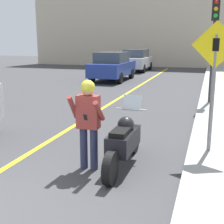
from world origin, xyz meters
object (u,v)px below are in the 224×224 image
Objects in this scene: parked_car_red at (143,56)px; traffic_light at (214,31)px; parked_car_silver at (136,60)px; person_biker at (88,116)px; crossing_sign at (214,75)px; parked_car_blue at (112,66)px; motorcycle at (124,142)px.

traffic_light is at bearing -70.78° from parked_car_red.
parked_car_red is (-6.43, 18.43, -1.80)m from traffic_light.
parked_car_silver is 6.29m from parked_car_red.
person_biker is 0.65× the size of crossing_sign.
person_biker is at bearing -107.21° from traffic_light.
person_biker is at bearing -74.43° from parked_car_blue.
crossing_sign is at bearing -72.21° from parked_car_silver.
traffic_light is 0.86× the size of parked_car_red.
crossing_sign is 18.44m from parked_car_silver.
crossing_sign is 0.61× the size of parked_car_silver.
parked_car_red is at bearing 93.73° from parked_car_blue.
person_biker is 19.20m from parked_car_silver.
crossing_sign is 5.43m from traffic_light.
parked_car_blue is 6.13m from parked_car_silver.
parked_car_silver is 1.00× the size of parked_car_red.
person_biker reaches higher than motorcycle.
crossing_sign is 0.61× the size of parked_car_blue.
motorcycle is 0.84× the size of crossing_sign.
traffic_light is (-0.03, 5.34, 0.98)m from crossing_sign.
traffic_light reaches higher than parked_car_silver.
person_biker is 0.39× the size of parked_car_blue.
parked_car_blue and parked_car_silver have the same top height.
person_biker is 2.58m from crossing_sign.
parked_car_silver is at bearing 102.47° from motorcycle.
parked_car_blue and parked_car_red have the same top height.
crossing_sign is 12.76m from parked_car_blue.
crossing_sign reaches higher than parked_car_silver.
motorcycle is 0.84m from person_biker.
parked_car_red is at bearing 109.22° from traffic_light.
traffic_light is (2.07, 6.68, 1.65)m from person_biker.
traffic_light reaches higher than crossing_sign.
traffic_light is at bearing -65.36° from parked_car_silver.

